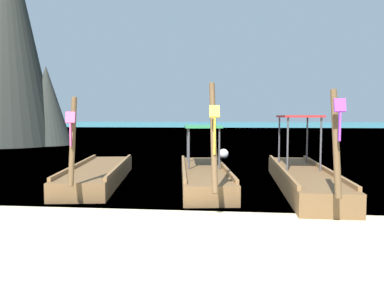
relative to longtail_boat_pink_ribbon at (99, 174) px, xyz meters
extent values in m
plane|color=beige|center=(2.92, -5.05, -0.25)|extent=(120.00, 120.00, 0.00)
plane|color=teal|center=(2.92, 56.84, -0.24)|extent=(120.00, 120.00, 0.00)
cube|color=brown|center=(0.00, 0.03, -0.02)|extent=(2.25, 5.90, 0.46)
cube|color=brown|center=(-0.63, -0.07, 0.26)|extent=(0.92, 5.25, 0.10)
cube|color=brown|center=(0.62, 0.13, 0.26)|extent=(0.92, 5.25, 0.10)
cylinder|color=brown|center=(0.47, -2.91, 1.18)|extent=(0.21, 0.61, 1.95)
cube|color=#F24C8C|center=(0.49, -3.03, 1.69)|extent=(0.22, 0.15, 0.25)
cube|color=#F24C8C|center=(0.49, -3.05, 1.32)|extent=(0.04, 0.08, 0.51)
cube|color=brown|center=(3.14, -0.04, -0.01)|extent=(2.02, 5.87, 0.47)
cube|color=brown|center=(2.57, -0.12, 0.27)|extent=(0.81, 5.26, 0.10)
cube|color=brown|center=(3.71, 0.04, 0.27)|extent=(0.81, 5.26, 0.10)
cylinder|color=brown|center=(3.58, -3.18, 1.32)|extent=(0.26, 1.00, 2.24)
cube|color=yellow|center=(3.61, -3.38, 1.81)|extent=(0.22, 0.17, 0.25)
cube|color=yellow|center=(3.61, -3.40, 1.33)|extent=(0.04, 0.08, 0.73)
cylinder|color=#4C4C51|center=(2.73, -0.24, 0.80)|extent=(0.06, 0.06, 1.16)
cylinder|color=#4C4C51|center=(3.59, -0.12, 0.80)|extent=(0.06, 0.06, 1.16)
cylinder|color=#4C4C51|center=(2.49, 1.47, 0.80)|extent=(0.06, 0.06, 1.16)
cylinder|color=#4C4C51|center=(3.35, 1.59, 0.80)|extent=(0.06, 0.06, 1.16)
cube|color=#2D844C|center=(3.04, 0.67, 1.41)|extent=(1.31, 2.05, 0.06)
cube|color=brown|center=(5.86, -0.33, 0.00)|extent=(1.24, 6.49, 0.50)
cube|color=brown|center=(5.28, -0.33, 0.30)|extent=(0.08, 5.98, 0.10)
cube|color=brown|center=(6.44, -0.33, 0.30)|extent=(0.08, 5.98, 0.10)
cylinder|color=brown|center=(5.86, -3.71, 1.23)|extent=(0.12, 0.68, 2.00)
cube|color=purple|center=(5.86, -3.90, 1.91)|extent=(0.20, 0.12, 0.25)
cube|color=purple|center=(5.86, -3.92, 1.54)|extent=(0.03, 0.08, 0.52)
cylinder|color=#4C4C51|center=(5.43, -0.49, 0.96)|extent=(0.05, 0.05, 1.44)
cylinder|color=#4C4C51|center=(6.29, -0.49, 0.96)|extent=(0.05, 0.05, 1.44)
cylinder|color=#4C4C51|center=(5.43, 1.45, 0.96)|extent=(0.05, 0.05, 1.44)
cylinder|color=#4C4C51|center=(6.29, 1.45, 0.96)|extent=(0.05, 0.05, 1.44)
cube|color=#AD2323|center=(5.86, 0.48, 1.71)|extent=(1.05, 2.15, 0.06)
cone|color=#2D302B|center=(-10.95, 13.46, 7.64)|extent=(6.14, 6.14, 15.78)
cone|color=#32352F|center=(-8.61, 14.07, 2.43)|extent=(3.25, 3.25, 5.36)
sphere|color=white|center=(3.53, 6.68, -0.01)|extent=(0.46, 0.46, 0.46)
camera|label=1|loc=(3.98, -11.07, 1.72)|focal=36.27mm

